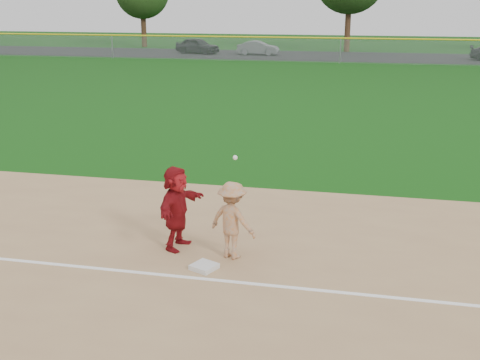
% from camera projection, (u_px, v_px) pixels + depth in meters
% --- Properties ---
extents(ground, '(160.00, 160.00, 0.00)m').
position_uv_depth(ground, '(224.00, 264.00, 11.99)').
color(ground, '#10460D').
rests_on(ground, ground).
extents(foul_line, '(60.00, 0.10, 0.01)m').
position_uv_depth(foul_line, '(214.00, 280.00, 11.23)').
color(foul_line, white).
rests_on(foul_line, infield_dirt).
extents(parking_asphalt, '(120.00, 10.00, 0.01)m').
position_uv_depth(parking_asphalt, '(344.00, 56.00, 55.01)').
color(parking_asphalt, black).
rests_on(parking_asphalt, ground).
extents(first_base, '(0.58, 0.58, 0.10)m').
position_uv_depth(first_base, '(204.00, 267.00, 11.68)').
color(first_base, silver).
rests_on(first_base, infield_dirt).
extents(base_runner, '(0.81, 1.71, 1.78)m').
position_uv_depth(base_runner, '(177.00, 208.00, 12.47)').
color(base_runner, maroon).
rests_on(base_runner, infield_dirt).
extents(car_left, '(4.70, 3.10, 1.49)m').
position_uv_depth(car_left, '(197.00, 46.00, 57.72)').
color(car_left, black).
rests_on(car_left, parking_asphalt).
extents(car_mid, '(3.90, 1.39, 1.28)m').
position_uv_depth(car_mid, '(258.00, 48.00, 56.33)').
color(car_mid, '#5B5E63').
rests_on(car_mid, parking_asphalt).
extents(first_base_play, '(1.17, 0.92, 2.22)m').
position_uv_depth(first_base_play, '(232.00, 220.00, 12.02)').
color(first_base_play, '#98989B').
rests_on(first_base_play, infield_dirt).
extents(outfield_fence, '(110.00, 0.12, 110.00)m').
position_uv_depth(outfield_fence, '(341.00, 39.00, 48.83)').
color(outfield_fence, '#999EA0').
rests_on(outfield_fence, ground).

